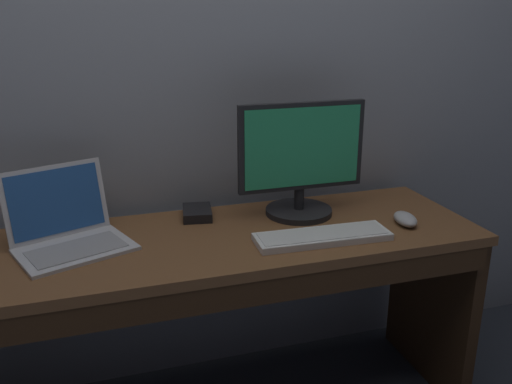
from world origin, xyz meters
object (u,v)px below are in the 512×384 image
computer_mouse (405,219)px  external_drive_box (197,213)px  laptop_silver (68,229)px  external_monitor (301,164)px  wired_keyboard (322,236)px

computer_mouse → external_drive_box: (-0.68, 0.29, -0.00)m
laptop_silver → external_monitor: external_monitor is taller
external_monitor → laptop_silver: bearing=-177.3°
laptop_silver → computer_mouse: laptop_silver is taller
external_monitor → external_drive_box: 0.41m
computer_mouse → wired_keyboard: bearing=-163.8°
laptop_silver → wired_keyboard: (0.78, -0.20, -0.04)m
external_monitor → external_drive_box: bearing=166.4°
laptop_silver → external_drive_box: laptop_silver is taller
external_monitor → wired_keyboard: bearing=-93.8°
laptop_silver → external_monitor: 0.81m
external_drive_box → laptop_silver: bearing=-164.0°
wired_keyboard → external_drive_box: external_drive_box is taller
wired_keyboard → laptop_silver: bearing=165.7°
wired_keyboard → external_drive_box: size_ratio=3.20×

